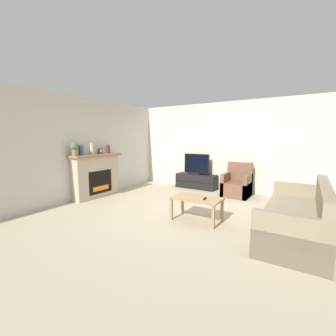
% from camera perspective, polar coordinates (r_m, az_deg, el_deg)
% --- Properties ---
extents(ground_plane, '(24.00, 24.00, 0.00)m').
position_cam_1_polar(ground_plane, '(5.16, 4.14, -10.65)').
color(ground_plane, tan).
extents(wall_back, '(12.00, 0.06, 2.70)m').
position_cam_1_polar(wall_back, '(7.19, 13.55, 5.29)').
color(wall_back, beige).
rests_on(wall_back, ground).
extents(wall_left, '(0.06, 12.00, 2.70)m').
position_cam_1_polar(wall_left, '(6.72, -17.75, 4.99)').
color(wall_left, beige).
rests_on(wall_left, ground).
extents(fireplace, '(0.47, 1.52, 1.18)m').
position_cam_1_polar(fireplace, '(6.49, -17.78, -1.76)').
color(fireplace, '#B7A893').
rests_on(fireplace, ground).
extents(mantel_vase_left, '(0.13, 0.13, 0.30)m').
position_cam_1_polar(mantel_vase_left, '(6.12, -21.20, 4.33)').
color(mantel_vase_left, '#385670').
rests_on(mantel_vase_left, fireplace).
extents(mantel_vase_centre_left, '(0.11, 0.11, 0.32)m').
position_cam_1_polar(mantel_vase_centre_left, '(6.33, -18.74, 4.60)').
color(mantel_vase_centre_left, beige).
rests_on(mantel_vase_centre_left, fireplace).
extents(mantel_vase_right, '(0.11, 0.11, 0.26)m').
position_cam_1_polar(mantel_vase_right, '(6.71, -14.96, 4.66)').
color(mantel_vase_right, '#512D23').
rests_on(mantel_vase_right, fireplace).
extents(mantel_clock, '(0.08, 0.11, 0.15)m').
position_cam_1_polar(mantel_clock, '(6.51, -16.90, 4.11)').
color(mantel_clock, brown).
rests_on(mantel_clock, fireplace).
extents(potted_plant, '(0.20, 0.20, 0.33)m').
position_cam_1_polar(potted_plant, '(6.01, -22.67, 4.66)').
color(potted_plant, '#936B4C').
rests_on(potted_plant, fireplace).
extents(tv_stand, '(1.31, 0.43, 0.46)m').
position_cam_1_polar(tv_stand, '(7.33, 7.19, -3.34)').
color(tv_stand, black).
rests_on(tv_stand, ground).
extents(tv, '(0.85, 0.18, 0.66)m').
position_cam_1_polar(tv, '(7.24, 7.25, 0.84)').
color(tv, black).
rests_on(tv, tv_stand).
extents(armchair, '(0.70, 0.76, 0.92)m').
position_cam_1_polar(armchair, '(6.60, 17.11, -4.25)').
color(armchair, brown).
rests_on(armchair, ground).
extents(coffee_table, '(0.95, 0.56, 0.46)m').
position_cam_1_polar(coffee_table, '(4.48, 7.27, -8.25)').
color(coffee_table, '#A37F56').
rests_on(coffee_table, ground).
extents(remote, '(0.07, 0.16, 0.02)m').
position_cam_1_polar(remote, '(4.37, 9.34, -7.68)').
color(remote, black).
rests_on(remote, coffee_table).
extents(couch, '(0.93, 2.36, 0.90)m').
position_cam_1_polar(couch, '(4.39, 30.18, -11.04)').
color(couch, gray).
rests_on(couch, ground).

